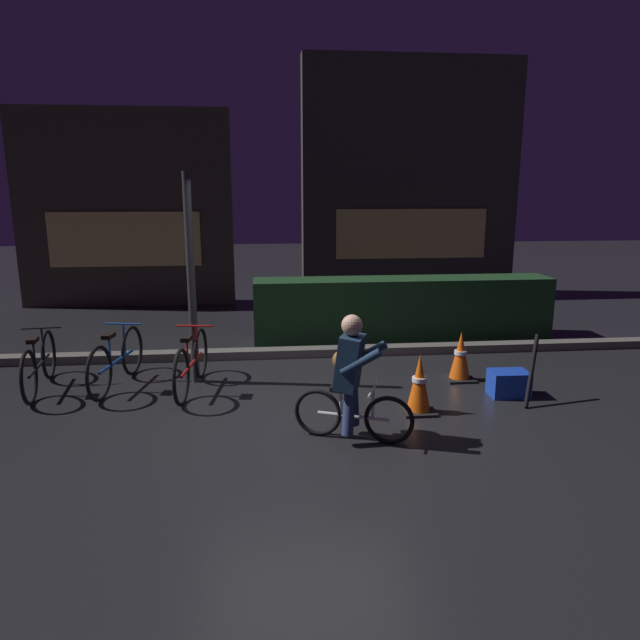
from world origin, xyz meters
TOP-DOWN VIEW (x-y plane):
  - ground_plane at (0.00, 0.00)m, footprint 40.00×40.00m
  - sidewalk_curb at (0.00, 2.20)m, footprint 12.00×0.24m
  - hedge_row at (1.80, 3.10)m, footprint 4.80×0.70m
  - storefront_left at (-3.21, 6.50)m, footprint 4.30×0.54m
  - storefront_right at (2.91, 7.20)m, footprint 4.88×0.54m
  - street_post at (-1.32, 1.20)m, footprint 0.10×0.10m
  - parked_bike_leftmost at (-3.15, 1.05)m, footprint 0.46×1.57m
  - parked_bike_left_mid at (-2.26, 1.09)m, footprint 0.46×1.61m
  - parked_bike_center_left at (-1.33, 0.87)m, footprint 0.46×1.62m
  - traffic_cone_near at (1.21, -0.10)m, footprint 0.36×0.36m
  - traffic_cone_far at (2.03, 0.93)m, footprint 0.36×0.36m
  - blue_crate at (2.41, 0.30)m, footprint 0.45×0.33m
  - cyclist at (0.37, -0.70)m, footprint 1.12×0.65m
  - closed_umbrella at (2.55, 0.05)m, footprint 0.30×0.40m

SIDE VIEW (x-z plane):
  - ground_plane at x=0.00m, z-range 0.00..0.00m
  - sidewalk_curb at x=0.00m, z-range 0.00..0.12m
  - blue_crate at x=2.41m, z-range 0.00..0.30m
  - traffic_cone_far at x=2.03m, z-range -0.01..0.62m
  - traffic_cone_near at x=1.21m, z-range -0.01..0.65m
  - parked_bike_leftmost at x=-3.15m, z-range -0.03..0.70m
  - parked_bike_left_mid at x=-2.26m, z-range -0.03..0.71m
  - parked_bike_center_left at x=-1.33m, z-range -0.03..0.72m
  - closed_umbrella at x=2.55m, z-range 0.00..0.77m
  - hedge_row at x=1.80m, z-range 0.00..0.99m
  - cyclist at x=0.37m, z-range 0.01..1.25m
  - street_post at x=-1.32m, z-range 0.00..2.59m
  - storefront_left at x=-3.21m, z-range -0.01..3.95m
  - storefront_right at x=2.91m, z-range -0.01..5.19m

